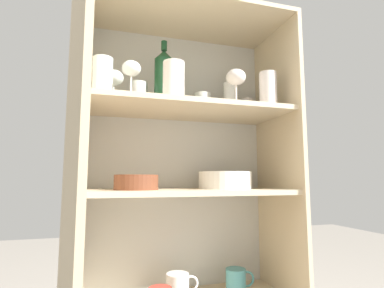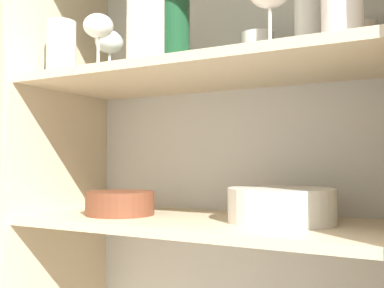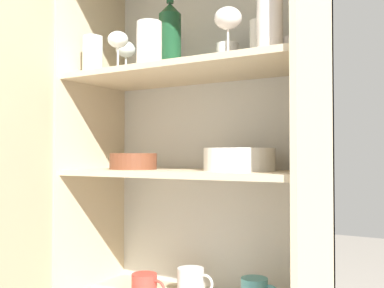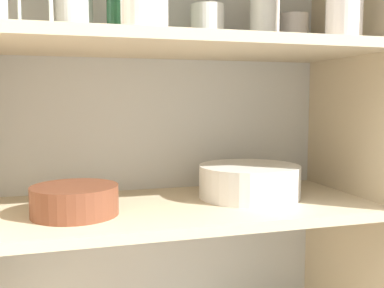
% 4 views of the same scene
% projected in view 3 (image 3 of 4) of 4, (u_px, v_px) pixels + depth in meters
% --- Properties ---
extents(cupboard_back_panel, '(0.86, 0.02, 1.54)m').
position_uv_depth(cupboard_back_panel, '(214.00, 183.00, 1.65)').
color(cupboard_back_panel, silver).
rests_on(cupboard_back_panel, ground_plane).
extents(cupboard_side_left, '(0.02, 0.39, 1.54)m').
position_uv_depth(cupboard_side_left, '(93.00, 182.00, 1.70)').
color(cupboard_side_left, '#CCB793').
rests_on(cupboard_side_left, ground_plane).
extents(cupboard_side_right, '(0.02, 0.39, 1.54)m').
position_uv_depth(cupboard_side_right, '(315.00, 191.00, 1.27)').
color(cupboard_side_right, '#CCB793').
rests_on(cupboard_side_right, ground_plane).
extents(shelf_board_middle, '(0.83, 0.35, 0.02)m').
position_uv_depth(shelf_board_middle, '(188.00, 173.00, 1.49)').
color(shelf_board_middle, beige).
extents(shelf_board_upper, '(0.83, 0.35, 0.02)m').
position_uv_depth(shelf_board_upper, '(188.00, 73.00, 1.50)').
color(shelf_board_upper, beige).
extents(cupboard_door, '(0.09, 0.43, 1.54)m').
position_uv_depth(cupboard_door, '(5.00, 189.00, 1.34)').
color(cupboard_door, tan).
rests_on(cupboard_door, ground_plane).
extents(tumbler_glass_0, '(0.07, 0.07, 0.15)m').
position_uv_depth(tumbler_glass_0, '(270.00, 26.00, 1.25)').
color(tumbler_glass_0, silver).
rests_on(tumbler_glass_0, shelf_board_upper).
extents(tumbler_glass_1, '(0.08, 0.08, 0.10)m').
position_uv_depth(tumbler_glass_1, '(227.00, 58.00, 1.53)').
color(tumbler_glass_1, white).
rests_on(tumbler_glass_1, shelf_board_upper).
extents(tumbler_glass_2, '(0.08, 0.08, 0.14)m').
position_uv_depth(tumbler_glass_2, '(149.00, 44.00, 1.45)').
color(tumbler_glass_2, silver).
rests_on(tumbler_glass_2, shelf_board_upper).
extents(tumbler_glass_3, '(0.07, 0.07, 0.09)m').
position_uv_depth(tumbler_glass_3, '(295.00, 51.00, 1.43)').
color(tumbler_glass_3, silver).
rests_on(tumbler_glass_3, shelf_board_upper).
extents(tumbler_glass_4, '(0.07, 0.07, 0.15)m').
position_uv_depth(tumbler_glass_4, '(260.00, 44.00, 1.44)').
color(tumbler_glass_4, white).
rests_on(tumbler_glass_4, shelf_board_upper).
extents(tumbler_glass_5, '(0.07, 0.07, 0.14)m').
position_uv_depth(tumbler_glass_5, '(93.00, 56.00, 1.59)').
color(tumbler_glass_5, white).
rests_on(tumbler_glass_5, shelf_board_upper).
extents(tumbler_glass_6, '(0.07, 0.07, 0.11)m').
position_uv_depth(tumbler_glass_6, '(153.00, 63.00, 1.66)').
color(tumbler_glass_6, white).
rests_on(tumbler_glass_6, shelf_board_upper).
extents(wine_glass_0, '(0.07, 0.07, 0.14)m').
position_uv_depth(wine_glass_0, '(118.00, 42.00, 1.55)').
color(wine_glass_0, white).
rests_on(wine_glass_0, shelf_board_upper).
extents(wine_glass_1, '(0.08, 0.08, 0.14)m').
position_uv_depth(wine_glass_1, '(126.00, 51.00, 1.68)').
color(wine_glass_1, white).
rests_on(wine_glass_1, shelf_board_upper).
extents(wine_glass_2, '(0.08, 0.08, 0.16)m').
position_uv_depth(wine_glass_2, '(228.00, 21.00, 1.34)').
color(wine_glass_2, silver).
rests_on(wine_glass_2, shelf_board_upper).
extents(wine_bottle, '(0.08, 0.08, 0.29)m').
position_uv_depth(wine_bottle, '(170.00, 38.00, 1.57)').
color(wine_bottle, '#194728').
rests_on(wine_bottle, shelf_board_upper).
extents(plate_stack_white, '(0.23, 0.23, 0.07)m').
position_uv_depth(plate_stack_white, '(239.00, 159.00, 1.42)').
color(plate_stack_white, white).
rests_on(plate_stack_white, shelf_board_middle).
extents(mixing_bowl_large, '(0.16, 0.16, 0.06)m').
position_uv_depth(mixing_bowl_large, '(133.00, 161.00, 1.57)').
color(mixing_bowl_large, brown).
rests_on(mixing_bowl_large, shelf_board_middle).
extents(coffee_mug_extra_2, '(0.13, 0.09, 0.10)m').
position_uv_depth(coffee_mug_extra_2, '(191.00, 282.00, 1.54)').
color(coffee_mug_extra_2, white).
rests_on(coffee_mug_extra_2, shelf_board_lower).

